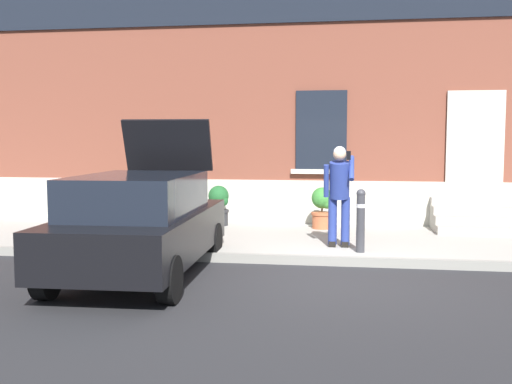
{
  "coord_description": "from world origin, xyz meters",
  "views": [
    {
      "loc": [
        0.31,
        -8.51,
        2.01
      ],
      "look_at": [
        -1.23,
        1.6,
        1.1
      ],
      "focal_mm": 42.0,
      "sensor_mm": 36.0,
      "label": 1
    }
  ],
  "objects": [
    {
      "name": "sidewalk",
      "position": [
        0.0,
        2.8,
        0.07
      ],
      "size": [
        24.0,
        3.6,
        0.15
      ],
      "primitive_type": "cube",
      "color": "#99968E",
      "rests_on": "ground"
    },
    {
      "name": "planter_terracotta",
      "position": [
        -0.18,
        3.87,
        0.61
      ],
      "size": [
        0.44,
        0.44,
        0.86
      ],
      "color": "#B25B38",
      "rests_on": "sidewalk"
    },
    {
      "name": "curb_edge",
      "position": [
        0.0,
        0.94,
        0.07
      ],
      "size": [
        24.0,
        0.12,
        0.15
      ],
      "primitive_type": "cube",
      "color": "gray",
      "rests_on": "ground"
    },
    {
      "name": "entrance_stoop",
      "position": [
        2.95,
        4.12,
        0.39
      ],
      "size": [
        1.77,
        1.28,
        0.64
      ],
      "color": "#9E998E",
      "rests_on": "sidewalk"
    },
    {
      "name": "bollard_near_person",
      "position": [
        0.55,
        1.35,
        0.71
      ],
      "size": [
        0.15,
        0.15,
        1.04
      ],
      "color": "#333338",
      "rests_on": "sidewalk"
    },
    {
      "name": "ground_plane",
      "position": [
        0.0,
        0.0,
        0.0
      ],
      "size": [
        80.0,
        80.0,
        0.0
      ],
      "primitive_type": "plane",
      "color": "#232326"
    },
    {
      "name": "building_facade",
      "position": [
        0.01,
        5.29,
        3.73
      ],
      "size": [
        24.0,
        1.52,
        7.5
      ],
      "color": "brown",
      "rests_on": "ground"
    },
    {
      "name": "hatchback_car_black",
      "position": [
        -2.64,
        -0.23,
        0.8
      ],
      "size": [
        1.89,
        4.11,
        2.34
      ],
      "color": "black",
      "rests_on": "ground"
    },
    {
      "name": "planter_olive",
      "position": [
        -4.62,
        4.04,
        0.61
      ],
      "size": [
        0.44,
        0.44,
        0.86
      ],
      "color": "#606B38",
      "rests_on": "sidewalk"
    },
    {
      "name": "person_on_phone",
      "position": [
        0.19,
        1.74,
        1.15
      ],
      "size": [
        0.51,
        0.52,
        1.74
      ],
      "rotation": [
        0.0,
        0.0,
        -0.19
      ],
      "color": "navy",
      "rests_on": "sidewalk"
    },
    {
      "name": "planter_charcoal",
      "position": [
        -2.4,
        4.0,
        0.61
      ],
      "size": [
        0.44,
        0.44,
        0.86
      ],
      "color": "#2D2D30",
      "rests_on": "sidewalk"
    }
  ]
}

